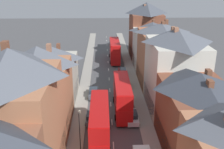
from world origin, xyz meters
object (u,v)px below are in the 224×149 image
double_decker_bus_mid_street (115,50)px  car_mid_white (92,118)px  car_parked_left_b (94,93)px  car_near_blue (125,83)px  street_lamp (80,129)px  double_decker_bus_far_approaching (100,123)px  double_decker_bus_lead (122,96)px  car_parked_left_a (132,117)px  car_mid_black (123,72)px

double_decker_bus_mid_street → car_mid_white: double_decker_bus_mid_street is taller
car_mid_white → double_decker_bus_mid_street: bearing=81.0°
car_parked_left_b → car_near_blue: bearing=36.3°
car_near_blue → street_lamp: street_lamp is taller
double_decker_bus_far_approaching → car_mid_white: size_ratio=2.76×
car_near_blue → car_mid_white: 14.94m
double_decker_bus_far_approaching → car_parked_left_b: 14.11m
double_decker_bus_mid_street → car_parked_left_b: (-4.89, -21.97, -1.96)m
car_parked_left_b → car_mid_white: car_parked_left_b is taller
double_decker_bus_lead → car_parked_left_a: (1.31, -3.38, -1.98)m
car_near_blue → car_mid_white: bearing=-114.5°
double_decker_bus_mid_street → car_mid_black: size_ratio=2.38×
double_decker_bus_mid_street → street_lamp: street_lamp is taller
double_decker_bus_mid_street → car_near_blue: (1.31, -17.41, -1.99)m
car_parked_left_b → car_mid_white: 9.04m
car_near_blue → car_mid_black: size_ratio=0.91×
double_decker_bus_far_approaching → car_mid_black: 25.62m
street_lamp → car_parked_left_b: bearing=85.9°
car_parked_left_a → car_parked_left_b: car_parked_left_b is taller
double_decker_bus_far_approaching → car_mid_white: (-1.29, 4.87, -2.02)m
double_decker_bus_mid_street → car_parked_left_b: double_decker_bus_mid_street is taller
double_decker_bus_mid_street → car_mid_white: bearing=-99.0°
double_decker_bus_lead → street_lamp: street_lamp is taller
street_lamp → double_decker_bus_lead: bearing=59.8°
double_decker_bus_mid_street → car_parked_left_a: (1.31, -31.03, -1.98)m
double_decker_bus_far_approaching → car_parked_left_a: 7.18m
car_parked_left_a → double_decker_bus_mid_street: bearing=92.4°
double_decker_bus_far_approaching → car_parked_left_b: (-1.29, 13.91, -1.96)m
double_decker_bus_mid_street → double_decker_bus_far_approaching: 36.06m
double_decker_bus_lead → double_decker_bus_far_approaching: (-3.60, -8.23, 0.00)m
car_near_blue → car_mid_white: (-6.20, -13.59, -0.03)m
double_decker_bus_far_approaching → street_lamp: size_ratio=1.96×
double_decker_bus_lead → car_mid_black: 17.00m
double_decker_bus_lead → car_mid_white: 6.27m
double_decker_bus_far_approaching → double_decker_bus_mid_street: bearing=84.3°
car_mid_black → double_decker_bus_far_approaching: bearing=-101.1°
double_decker_bus_mid_street → car_mid_white: (-4.89, -31.01, -2.02)m
car_parked_left_a → car_mid_black: car_parked_left_a is taller
street_lamp → double_decker_bus_far_approaching: bearing=41.6°
car_near_blue → car_mid_black: (0.00, 6.60, -0.02)m
car_parked_left_b → double_decker_bus_lead: bearing=-49.3°
double_decker_bus_far_approaching → car_near_blue: size_ratio=2.62×
double_decker_bus_lead → car_parked_left_a: double_decker_bus_lead is taller
car_parked_left_a → car_parked_left_b: bearing=124.4°
double_decker_bus_lead → car_parked_left_b: 7.75m
car_parked_left_a → double_decker_bus_lead: bearing=111.2°
car_parked_left_a → car_mid_white: 6.20m
double_decker_bus_mid_street → car_parked_left_a: bearing=-87.6°
double_decker_bus_lead → street_lamp: size_ratio=1.96×
double_decker_bus_mid_street → car_mid_black: double_decker_bus_mid_street is taller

